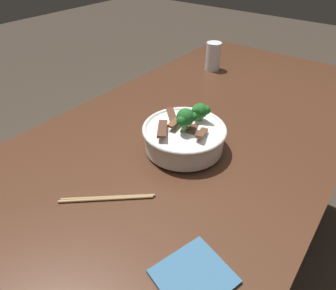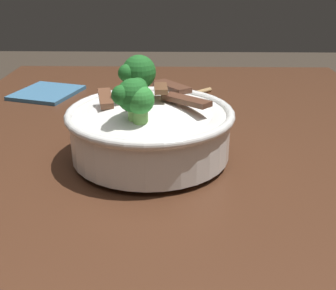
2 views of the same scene
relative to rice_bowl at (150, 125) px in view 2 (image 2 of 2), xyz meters
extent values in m
cube|color=#472819|center=(-0.19, -0.03, -0.08)|extent=(1.52, 0.83, 0.06)
cube|color=#472819|center=(0.49, -0.37, -0.48)|extent=(0.08, 0.08, 0.75)
cube|color=#472819|center=(0.49, 0.31, -0.48)|extent=(0.08, 0.08, 0.75)
cylinder|color=white|center=(0.00, 0.00, -0.05)|extent=(0.10, 0.10, 0.01)
cylinder|color=white|center=(0.00, 0.00, -0.01)|extent=(0.22, 0.22, 0.06)
torus|color=white|center=(0.00, 0.00, 0.02)|extent=(0.23, 0.23, 0.01)
ellipsoid|color=white|center=(0.00, 0.00, 0.00)|extent=(0.20, 0.20, 0.05)
cube|color=#563323|center=(-0.01, -0.05, 0.04)|extent=(0.07, 0.07, 0.01)
cube|color=brown|center=(0.02, -0.01, 0.05)|extent=(0.06, 0.02, 0.01)
cube|color=brown|center=(0.01, 0.06, 0.04)|extent=(0.06, 0.03, 0.02)
cube|color=#563323|center=(0.00, 0.03, 0.03)|extent=(0.06, 0.04, 0.01)
cube|color=#563323|center=(0.06, -0.03, 0.04)|extent=(0.07, 0.06, 0.01)
cylinder|color=#7AB256|center=(-0.05, 0.02, 0.03)|extent=(0.01, 0.01, 0.02)
sphere|color=#1E6023|center=(-0.05, 0.02, 0.06)|extent=(0.04, 0.04, 0.04)
sphere|color=#1E6023|center=(-0.03, 0.01, 0.06)|extent=(0.02, 0.02, 0.02)
sphere|color=#1E6023|center=(-0.06, 0.03, 0.06)|extent=(0.03, 0.03, 0.03)
cylinder|color=#6BA84C|center=(0.02, 0.01, 0.04)|extent=(0.02, 0.02, 0.03)
sphere|color=#1E6023|center=(0.02, 0.01, 0.07)|extent=(0.05, 0.05, 0.05)
sphere|color=#1E6023|center=(0.04, 0.02, 0.07)|extent=(0.03, 0.03, 0.03)
sphere|color=#1E6023|center=(0.01, 0.03, 0.07)|extent=(0.02, 0.02, 0.02)
cylinder|color=#6BA84C|center=(-0.06, 0.01, 0.03)|extent=(0.02, 0.02, 0.02)
sphere|color=#2D8433|center=(-0.06, 0.01, 0.05)|extent=(0.04, 0.04, 0.04)
sphere|color=#2D8433|center=(-0.04, 0.01, 0.05)|extent=(0.02, 0.02, 0.02)
sphere|color=#2D8433|center=(-0.06, 0.02, 0.06)|extent=(0.02, 0.02, 0.02)
cylinder|color=#9E7A4C|center=(0.28, -0.03, -0.05)|extent=(0.15, 0.17, 0.01)
cylinder|color=#9E7A4C|center=(0.27, -0.03, -0.05)|extent=(0.15, 0.17, 0.01)
cube|color=#386689|center=(0.31, 0.24, -0.05)|extent=(0.16, 0.15, 0.01)
camera|label=1|loc=(0.57, 0.38, 0.47)|focal=31.79mm
camera|label=2|loc=(-0.54, -0.04, 0.21)|focal=44.44mm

